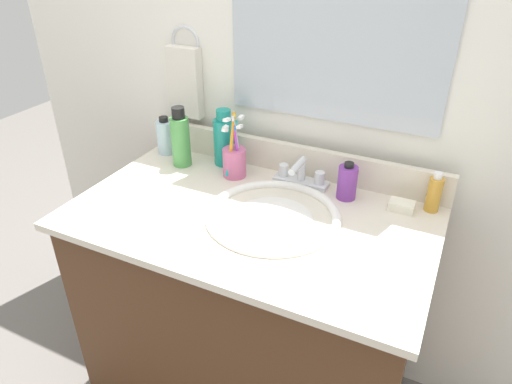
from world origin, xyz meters
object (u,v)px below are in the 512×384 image
bottle_mouthwash_teal (224,140)px  soap_bar (402,206)px  bottle_cream_purple (347,182)px  bottle_oil_amber (434,194)px  hand_towel (185,82)px  bottle_toner_green (180,139)px  bottle_gel_clear (165,137)px  cup_pink (234,159)px  faucet (301,175)px

bottle_mouthwash_teal → soap_bar: 0.56m
bottle_cream_purple → soap_bar: bottle_cream_purple is taller
bottle_oil_amber → hand_towel: bearing=175.4°
bottle_toner_green → bottle_gel_clear: (-0.09, 0.05, -0.03)m
bottle_toner_green → bottle_oil_amber: bottle_toner_green is taller
bottle_oil_amber → soap_bar: bottle_oil_amber is taller
bottle_gel_clear → bottle_oil_amber: bottle_gel_clear is taller
hand_towel → bottle_oil_amber: 0.81m
bottle_mouthwash_teal → bottle_cream_purple: bottle_mouthwash_teal is taller
bottle_toner_green → cup_pink: cup_pink is taller
bottle_toner_green → soap_bar: (0.67, 0.03, -0.07)m
faucet → bottle_mouthwash_teal: bearing=174.9°
bottle_mouthwash_teal → bottle_toner_green: bearing=-150.5°
bottle_toner_green → cup_pink: 0.18m
hand_towel → faucet: bearing=-10.8°
bottle_mouthwash_teal → cup_pink: (0.07, -0.06, -0.03)m
bottle_gel_clear → faucet: bearing=-0.9°
hand_towel → faucet: size_ratio=1.37×
bottle_toner_green → bottle_mouthwash_teal: bearing=29.5°
hand_towel → faucet: hand_towel is taller
bottle_toner_green → bottle_cream_purple: bottle_toner_green is taller
bottle_gel_clear → bottle_cream_purple: size_ratio=1.16×
hand_towel → bottle_cream_purple: 0.60m
faucet → bottle_oil_amber: (0.36, 0.02, 0.02)m
faucet → soap_bar: size_ratio=2.50×
hand_towel → soap_bar: (0.72, -0.10, -0.21)m
faucet → bottle_toner_green: size_ratio=0.86×
bottle_mouthwash_teal → bottle_cream_purple: 0.40m
hand_towel → faucet: (0.43, -0.08, -0.19)m
hand_towel → cup_pink: hand_towel is taller
hand_towel → bottle_toner_green: size_ratio=1.18×
bottle_oil_amber → bottle_mouthwash_teal: size_ratio=0.63×
cup_pink → soap_bar: (0.48, 0.02, -0.04)m
bottle_cream_purple → soap_bar: (0.15, 0.00, -0.04)m
bottle_cream_purple → bottle_mouthwash_teal: bearing=174.3°
cup_pink → bottle_cream_purple: bearing=3.4°
hand_towel → bottle_oil_amber: size_ratio=1.98×
faucet → bottle_oil_amber: 0.36m
soap_bar → bottle_toner_green: bearing=-177.6°
bottle_toner_green → bottle_oil_amber: size_ratio=1.68×
faucet → bottle_cream_purple: (0.14, -0.02, 0.02)m
bottle_toner_green → bottle_oil_amber: (0.74, 0.06, -0.03)m
faucet → bottle_gel_clear: bottle_gel_clear is taller
hand_towel → bottle_gel_clear: size_ratio=1.78×
hand_towel → soap_bar: 0.75m
faucet → bottle_gel_clear: bearing=179.1°
bottle_gel_clear → bottle_toner_green: bearing=-27.8°
bottle_gel_clear → cup_pink: size_ratio=0.62×
bottle_mouthwash_teal → bottle_gel_clear: bearing=-175.8°
bottle_oil_amber → cup_pink: cup_pink is taller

